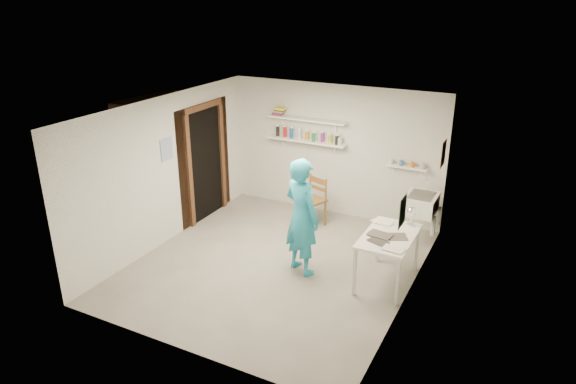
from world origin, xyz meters
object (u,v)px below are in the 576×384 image
at_px(man, 302,217).
at_px(desk_lamp, 412,211).
at_px(belfast_sink, 421,204).
at_px(work_table, 387,259).
at_px(wall_clock, 302,192).
at_px(wooden_chair, 310,200).

xyz_separation_m(man, desk_lamp, (1.41, 0.70, 0.09)).
distance_m(belfast_sink, work_table, 1.47).
bearing_deg(wall_clock, desk_lamp, 42.50).
distance_m(belfast_sink, wooden_chair, 1.90).
relative_size(belfast_sink, wooden_chair, 0.63).
distance_m(wooden_chair, desk_lamp, 2.17).
xyz_separation_m(wall_clock, wooden_chair, (-0.45, 1.30, -0.70)).
xyz_separation_m(man, wooden_chair, (-0.54, 1.50, -0.40)).
bearing_deg(desk_lamp, work_table, -112.42).
distance_m(wall_clock, desk_lamp, 1.59).
relative_size(wall_clock, desk_lamp, 2.25).
bearing_deg(wooden_chair, man, -49.92).
distance_m(wall_clock, wooden_chair, 1.55).
distance_m(wall_clock, work_table, 1.54).
relative_size(belfast_sink, man, 0.34).
bearing_deg(man, work_table, -144.34).
distance_m(belfast_sink, wall_clock, 2.11).
bearing_deg(desk_lamp, belfast_sink, 94.37).
xyz_separation_m(wooden_chair, desk_lamp, (1.95, -0.81, 0.49)).
relative_size(man, wooden_chair, 1.85).
xyz_separation_m(belfast_sink, wooden_chair, (-1.88, -0.18, -0.22)).
height_order(man, work_table, man).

